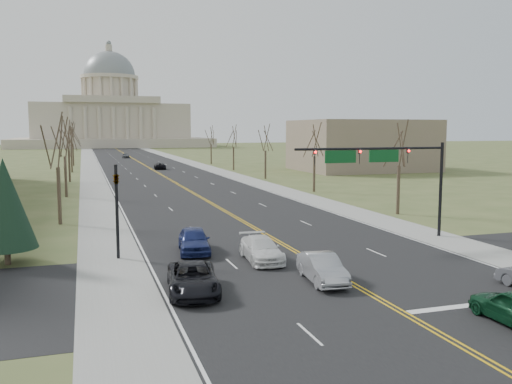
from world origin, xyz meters
TOP-DOWN VIEW (x-y plane):
  - ground at (0.00, 0.00)m, footprint 600.00×600.00m
  - road at (0.00, 110.00)m, footprint 20.00×380.00m
  - cross_road at (0.00, 6.00)m, footprint 120.00×14.00m
  - sidewalk_left at (-12.00, 110.00)m, footprint 4.00×380.00m
  - sidewalk_right at (12.00, 110.00)m, footprint 4.00×380.00m
  - center_line at (0.00, 110.00)m, footprint 0.42×380.00m
  - edge_line_left at (-9.80, 110.00)m, footprint 0.15×380.00m
  - edge_line_right at (9.80, 110.00)m, footprint 0.15×380.00m
  - stop_bar at (5.00, -1.00)m, footprint 9.50×0.50m
  - capitol at (0.00, 249.91)m, footprint 90.00×60.00m
  - signal_mast at (7.45, 13.50)m, footprint 12.12×0.44m
  - signal_left at (-11.50, 13.50)m, footprint 0.32×0.36m
  - tree_r_0 at (15.50, 24.00)m, footprint 3.74×3.74m
  - tree_l_0 at (-15.50, 28.00)m, footprint 3.96×3.96m
  - tree_r_1 at (15.50, 44.00)m, footprint 3.74×3.74m
  - tree_l_1 at (-15.50, 48.00)m, footprint 3.96×3.96m
  - tree_r_2 at (15.50, 64.00)m, footprint 3.74×3.74m
  - tree_l_2 at (-15.50, 68.00)m, footprint 3.96×3.96m
  - tree_r_3 at (15.50, 84.00)m, footprint 3.74×3.74m
  - tree_l_3 at (-15.50, 88.00)m, footprint 3.96×3.96m
  - tree_r_4 at (15.50, 104.00)m, footprint 3.74×3.74m
  - tree_l_4 at (-15.50, 108.00)m, footprint 3.96×3.96m
  - conifer_l at (-18.00, 14.00)m, footprint 3.64×3.64m
  - bldg_right_mass at (40.00, 76.00)m, footprint 25.00×20.00m
  - car_sb_inner_lead at (-1.38, 4.69)m, footprint 2.04×4.73m
  - car_sb_outer_lead at (-8.39, 4.84)m, footprint 3.07×5.56m
  - car_sb_inner_second at (-3.01, 10.19)m, footprint 2.32×5.13m
  - car_sb_outer_second at (-6.57, 13.72)m, footprint 2.60×5.13m
  - car_far_nb at (1.62, 90.87)m, footprint 2.54×4.94m
  - car_far_sb at (-1.77, 137.51)m, footprint 2.04×4.21m

SIDE VIEW (x-z plane):
  - ground at x=0.00m, z-range 0.00..0.00m
  - road at x=0.00m, z-range 0.00..0.01m
  - cross_road at x=0.00m, z-range 0.00..0.01m
  - sidewalk_left at x=-12.00m, z-range 0.00..0.03m
  - sidewalk_right at x=12.00m, z-range 0.00..0.03m
  - center_line at x=0.00m, z-range 0.01..0.02m
  - edge_line_left at x=-9.80m, z-range 0.01..0.02m
  - edge_line_right at x=9.80m, z-range 0.01..0.02m
  - stop_bar at x=5.00m, z-range 0.01..0.02m
  - car_far_nb at x=1.62m, z-range 0.01..1.34m
  - car_far_sb at x=-1.77m, z-range 0.01..1.40m
  - car_sb_inner_second at x=-3.01m, z-range 0.01..1.47m
  - car_sb_outer_lead at x=-8.39m, z-range 0.01..1.49m
  - car_sb_inner_lead at x=-1.38m, z-range 0.01..1.53m
  - car_sb_outer_second at x=-6.57m, z-range 0.01..1.69m
  - signal_left at x=-11.50m, z-range 0.71..6.71m
  - conifer_l at x=-18.00m, z-range 0.49..6.99m
  - bldg_right_mass at x=40.00m, z-range 0.00..10.00m
  - signal_mast at x=7.45m, z-range 2.16..9.36m
  - tree_r_0 at x=15.50m, z-range 2.30..10.80m
  - tree_r_1 at x=15.50m, z-range 2.30..10.80m
  - tree_r_2 at x=15.50m, z-range 2.30..10.80m
  - tree_r_3 at x=15.50m, z-range 2.30..10.80m
  - tree_r_4 at x=15.50m, z-range 2.30..10.80m
  - tree_l_0 at x=-15.50m, z-range 2.44..11.44m
  - tree_l_1 at x=-15.50m, z-range 2.44..11.44m
  - tree_l_2 at x=-15.50m, z-range 2.44..11.44m
  - tree_l_3 at x=-15.50m, z-range 2.44..11.44m
  - tree_l_4 at x=-15.50m, z-range 2.44..11.44m
  - capitol at x=0.00m, z-range -10.80..39.20m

